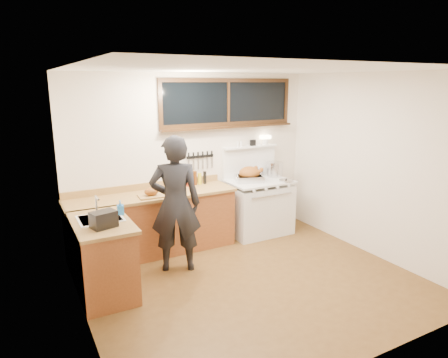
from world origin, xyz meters
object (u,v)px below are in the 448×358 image
vintage_stove (258,206)px  man (175,204)px  roast_turkey (250,175)px  cutting_board (152,193)px

vintage_stove → man: (-1.70, -0.61, 0.44)m
man → roast_turkey: 1.65m
vintage_stove → roast_turkey: bearing=177.6°
man → cutting_board: bearing=106.3°
vintage_stove → cutting_board: size_ratio=4.24×
roast_turkey → cutting_board: bearing=-176.3°
cutting_board → man: bearing=-73.7°
vintage_stove → cutting_board: vintage_stove is taller
cutting_board → vintage_stove: bearing=3.1°
man → cutting_board: (-0.15, 0.51, 0.04)m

